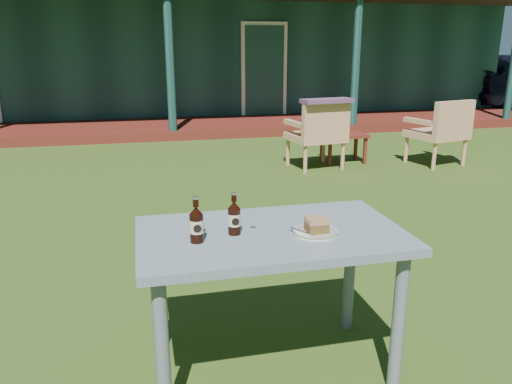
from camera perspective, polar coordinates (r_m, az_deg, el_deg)
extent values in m
plane|color=#334916|center=(3.99, -4.31, -6.22)|extent=(80.00, 80.00, 0.00)
cube|color=#153835|center=(13.16, -11.23, 15.03)|extent=(15.00, 6.00, 2.60)
cube|color=#541C14|center=(9.37, -9.79, 7.20)|extent=(15.00, 1.80, 0.16)
cylinder|color=#153835|center=(8.47, -9.80, 14.05)|extent=(0.14, 0.14, 2.45)
cylinder|color=#153835|center=(9.27, 11.33, 14.14)|extent=(0.14, 0.14, 2.45)
cube|color=white|center=(10.45, 0.92, 13.42)|extent=(0.95, 0.06, 2.00)
cube|color=#193D38|center=(10.43, 0.97, 13.41)|extent=(0.80, 0.04, 1.85)
cube|color=slate|center=(2.27, 1.74, -4.98)|extent=(1.20, 0.70, 0.04)
cylinder|color=slate|center=(2.13, -10.65, -17.73)|extent=(0.06, 0.06, 0.68)
cylinder|color=slate|center=(2.39, 15.96, -14.13)|extent=(0.06, 0.06, 0.68)
cylinder|color=slate|center=(2.60, -11.29, -11.14)|extent=(0.06, 0.06, 0.68)
cylinder|color=slate|center=(2.81, 10.64, -8.91)|extent=(0.06, 0.06, 0.68)
cylinder|color=silver|center=(2.25, 6.81, -4.53)|extent=(0.20, 0.20, 0.01)
cylinder|color=olive|center=(2.25, 6.81, -4.42)|extent=(0.20, 0.20, 0.00)
cube|color=#533A1A|center=(2.24, 6.94, -3.98)|extent=(0.09, 0.08, 0.04)
cube|color=#996A44|center=(2.22, 6.96, -3.23)|extent=(0.09, 0.09, 0.02)
cube|color=silver|center=(2.22, 5.32, -4.56)|extent=(0.08, 0.13, 0.00)
cylinder|color=black|center=(2.21, -2.50, -3.38)|extent=(0.06, 0.06, 0.12)
cone|color=black|center=(2.19, -2.53, -1.51)|extent=(0.06, 0.06, 0.03)
cylinder|color=black|center=(2.18, -2.54, -0.69)|extent=(0.02, 0.02, 0.03)
cylinder|color=silver|center=(2.17, -2.54, -0.16)|extent=(0.03, 0.03, 0.01)
cylinder|color=#CBBB8F|center=(2.21, -2.50, -3.16)|extent=(0.06, 0.06, 0.05)
cylinder|color=black|center=(2.18, -2.36, -3.40)|extent=(0.03, 0.00, 0.03)
cylinder|color=black|center=(2.14, -6.80, -4.14)|extent=(0.06, 0.06, 0.12)
cone|color=black|center=(2.11, -6.87, -2.13)|extent=(0.06, 0.06, 0.03)
cylinder|color=black|center=(2.10, -6.91, -1.24)|extent=(0.02, 0.02, 0.03)
cylinder|color=silver|center=(2.10, -6.93, -0.67)|extent=(0.03, 0.03, 0.01)
cylinder|color=#CBBB8F|center=(2.14, -6.81, -3.90)|extent=(0.06, 0.06, 0.06)
cylinder|color=black|center=(2.11, -6.72, -4.17)|extent=(0.03, 0.00, 0.03)
cylinder|color=silver|center=(2.29, -0.33, -4.13)|extent=(0.03, 0.03, 0.01)
cube|color=tan|center=(6.52, 6.80, 6.26)|extent=(0.72, 0.69, 0.09)
cube|color=tan|center=(6.26, 8.03, 8.15)|extent=(0.64, 0.18, 0.42)
cube|color=tan|center=(6.65, 8.94, 7.98)|extent=(0.16, 0.56, 0.06)
cube|color=tan|center=(6.38, 4.50, 7.78)|extent=(0.16, 0.56, 0.06)
cylinder|color=tan|center=(6.91, 7.70, 4.91)|extent=(0.05, 0.05, 0.35)
cylinder|color=tan|center=(6.66, 3.66, 4.60)|extent=(0.05, 0.05, 0.35)
cylinder|color=tan|center=(6.49, 9.89, 4.08)|extent=(0.05, 0.05, 0.35)
cylinder|color=tan|center=(6.22, 5.66, 3.72)|extent=(0.05, 0.05, 0.35)
cube|color=tan|center=(7.09, 19.92, 6.21)|extent=(0.77, 0.74, 0.09)
cube|color=tan|center=(6.88, 21.70, 7.91)|extent=(0.64, 0.23, 0.42)
cube|color=tan|center=(7.29, 21.50, 7.78)|extent=(0.20, 0.56, 0.06)
cube|color=tan|center=(6.87, 18.30, 7.63)|extent=(0.20, 0.56, 0.06)
cylinder|color=tan|center=(7.49, 19.80, 4.98)|extent=(0.05, 0.05, 0.36)
cylinder|color=tan|center=(7.11, 16.79, 4.69)|extent=(0.05, 0.05, 0.36)
cylinder|color=tan|center=(7.17, 22.68, 4.20)|extent=(0.05, 0.05, 0.36)
cylinder|color=tan|center=(6.77, 19.69, 3.86)|extent=(0.05, 0.05, 0.36)
cube|color=#563557|center=(6.23, 8.12, 10.29)|extent=(0.68, 0.32, 0.05)
cube|color=#541C14|center=(6.84, 10.01, 6.42)|extent=(0.60, 0.40, 0.04)
cube|color=#541C14|center=(6.65, 8.44, 4.45)|extent=(0.04, 0.04, 0.36)
cube|color=#541C14|center=(6.84, 12.35, 4.59)|extent=(0.04, 0.04, 0.36)
cube|color=#541C14|center=(6.92, 7.53, 4.96)|extent=(0.04, 0.04, 0.36)
cube|color=#541C14|center=(7.11, 11.32, 5.08)|extent=(0.04, 0.04, 0.36)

